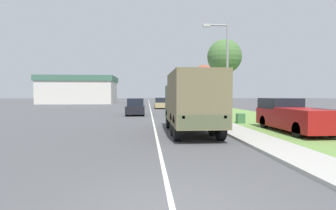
# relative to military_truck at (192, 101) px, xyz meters

# --- Properties ---
(ground_plane) EXTENTS (180.00, 180.00, 0.00)m
(ground_plane) POSITION_rel_military_truck_xyz_m (-1.87, 30.85, -1.75)
(ground_plane) COLOR #4C4C4F
(lane_centre_stripe) EXTENTS (0.12, 120.00, 0.00)m
(lane_centre_stripe) POSITION_rel_military_truck_xyz_m (-1.87, 30.85, -1.75)
(lane_centre_stripe) COLOR silver
(lane_centre_stripe) RESTS_ON ground
(sidewalk_right) EXTENTS (1.80, 120.00, 0.12)m
(sidewalk_right) POSITION_rel_military_truck_xyz_m (2.63, 30.85, -1.69)
(sidewalk_right) COLOR #ADAAA3
(sidewalk_right) RESTS_ON ground
(grass_strip_right) EXTENTS (7.00, 120.00, 0.02)m
(grass_strip_right) POSITION_rel_military_truck_xyz_m (7.03, 30.85, -1.74)
(grass_strip_right) COLOR #6B9347
(grass_strip_right) RESTS_ON ground
(military_truck) EXTENTS (2.31, 6.67, 3.19)m
(military_truck) POSITION_rel_military_truck_xyz_m (0.00, 0.00, 0.00)
(military_truck) COLOR #545B3D
(military_truck) RESTS_ON ground
(car_nearest_ahead) EXTENTS (1.81, 3.94, 1.68)m
(car_nearest_ahead) POSITION_rel_military_truck_xyz_m (-3.50, 12.87, -1.01)
(car_nearest_ahead) COLOR black
(car_nearest_ahead) RESTS_ON ground
(car_second_ahead) EXTENTS (1.73, 4.70, 1.57)m
(car_second_ahead) POSITION_rel_military_truck_xyz_m (-0.36, 25.15, -1.05)
(car_second_ahead) COLOR tan
(car_second_ahead) RESTS_ON ground
(pickup_truck) EXTENTS (1.95, 5.49, 1.84)m
(pickup_truck) POSITION_rel_military_truck_xyz_m (5.70, 0.29, -0.85)
(pickup_truck) COLOR maroon
(pickup_truck) RESTS_ON grass_strip_right
(lamp_post) EXTENTS (1.69, 0.24, 6.57)m
(lamp_post) POSITION_rel_military_truck_xyz_m (2.66, 3.11, 2.31)
(lamp_post) COLOR gray
(lamp_post) RESTS_ON sidewalk_right
(tree_mid_right) EXTENTS (3.28, 3.28, 7.32)m
(tree_mid_right) POSITION_rel_military_truck_xyz_m (5.08, 11.14, 3.91)
(tree_mid_right) COLOR brown
(tree_mid_right) RESTS_ON grass_strip_right
(tree_far_right) EXTENTS (3.36, 3.36, 6.48)m
(tree_far_right) POSITION_rel_military_truck_xyz_m (6.19, 25.16, 3.05)
(tree_far_right) COLOR brown
(tree_far_right) RESTS_ON grass_strip_right
(utility_box) EXTENTS (0.55, 0.45, 0.70)m
(utility_box) POSITION_rel_military_truck_xyz_m (4.33, 4.57, -1.38)
(utility_box) COLOR #3D7042
(utility_box) RESTS_ON grass_strip_right
(building_distant) EXTENTS (16.13, 11.17, 6.07)m
(building_distant) POSITION_rel_military_truck_xyz_m (-17.58, 46.85, 1.32)
(building_distant) COLOR beige
(building_distant) RESTS_ON ground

